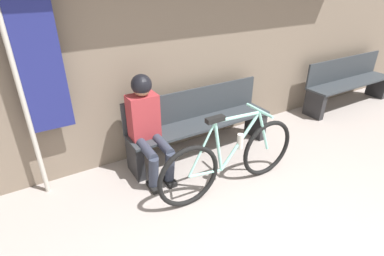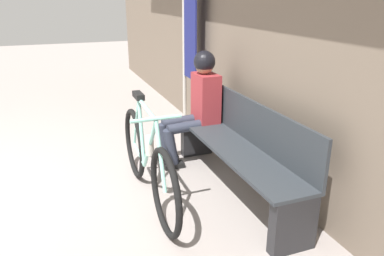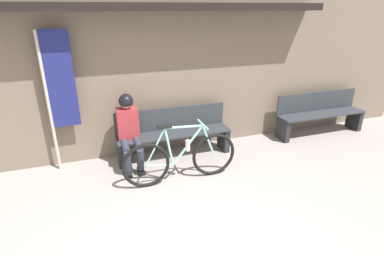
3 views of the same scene
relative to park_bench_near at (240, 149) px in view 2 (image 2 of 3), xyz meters
name	(u,v)px [view 2 (image 2 of 3)]	position (x,y,z in m)	size (l,w,h in m)	color
storefront_wall	(251,6)	(-0.58, 0.37, 1.24)	(12.00, 0.56, 3.20)	#756656
park_bench_near	(240,149)	(0.00, 0.00, 0.00)	(1.98, 0.42, 0.86)	#2D3338
bicycle	(147,161)	(-0.13, -0.85, -0.04)	(1.77, 0.40, 0.95)	black
person_seated	(197,100)	(-0.78, -0.12, 0.28)	(0.34, 0.63, 1.23)	#2D3342
banner_pole	(188,30)	(-1.77, 0.15, 0.93)	(0.45, 0.05, 2.20)	#B7B2A8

